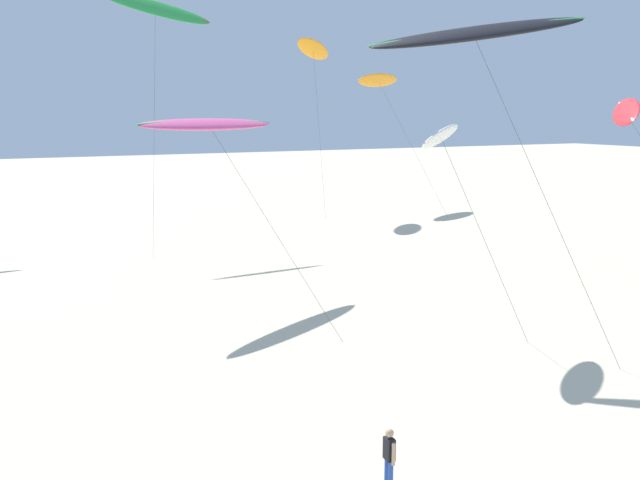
{
  "coord_description": "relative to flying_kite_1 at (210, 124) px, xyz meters",
  "views": [
    {
      "loc": [
        -11.21,
        0.7,
        9.13
      ],
      "look_at": [
        -1.55,
        20.02,
        5.03
      ],
      "focal_mm": 37.77,
      "sensor_mm": 36.0,
      "label": 1
    }
  ],
  "objects": [
    {
      "name": "flying_kite_1",
      "position": [
        0.0,
        0.0,
        0.0
      ],
      "size": [
        8.52,
        12.0,
        8.99
      ],
      "color": "#EA5193",
      "rests_on": "ground"
    },
    {
      "name": "flying_kite_2",
      "position": [
        1.46,
        16.28,
        7.63
      ],
      "size": [
        7.77,
        7.07,
        17.66
      ],
      "color": "green",
      "rests_on": "ground"
    },
    {
      "name": "flying_kite_3",
      "position": [
        17.23,
        23.82,
        6.15
      ],
      "size": [
        5.17,
        5.78,
        15.95
      ],
      "color": "orange",
      "rests_on": "ground"
    },
    {
      "name": "flying_kite_4",
      "position": [
        21.91,
        -5.88,
        0.62
      ],
      "size": [
        4.69,
        8.37,
        10.38
      ],
      "color": "red",
      "rests_on": "ground"
    },
    {
      "name": "flying_kite_5",
      "position": [
        25.16,
        25.61,
        3.67
      ],
      "size": [
        6.71,
        11.84,
        13.06
      ],
      "color": "orange",
      "rests_on": "ground"
    },
    {
      "name": "flying_kite_6",
      "position": [
        7.64,
        -10.23,
        3.61
      ],
      "size": [
        7.5,
        8.89,
        13.1
      ],
      "color": "black",
      "rests_on": "ground"
    },
    {
      "name": "flying_kite_7",
      "position": [
        6.43,
        -9.94,
        -0.37
      ],
      "size": [
        4.69,
        4.38,
        8.91
      ],
      "color": "white",
      "rests_on": "ground"
    },
    {
      "name": "person_near_right",
      "position": [
        -1.78,
        -19.31,
        -7.68
      ],
      "size": [
        0.22,
        0.51,
        1.63
      ],
      "color": "#284CA3",
      "rests_on": "ground"
    }
  ]
}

